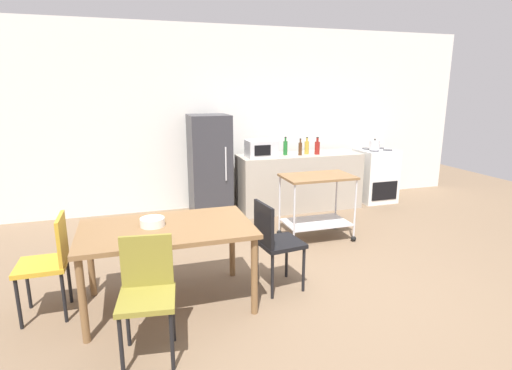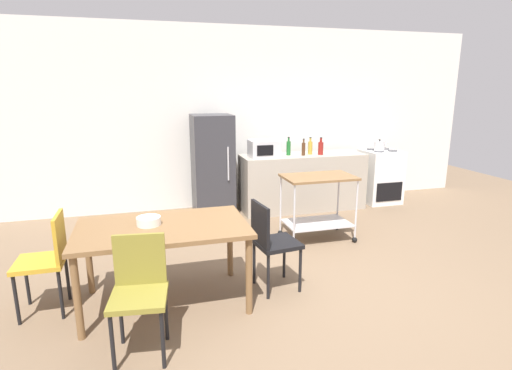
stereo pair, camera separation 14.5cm
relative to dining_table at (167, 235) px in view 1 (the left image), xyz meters
name	(u,v)px [view 1 (the left image)]	position (x,y,z in m)	size (l,w,h in m)	color
ground_plane	(319,288)	(1.44, -0.15, -0.67)	(12.00, 12.00, 0.00)	brown
back_wall	(236,118)	(1.44, 3.05, 0.78)	(8.40, 0.12, 2.90)	silver
kitchen_counter	(299,181)	(2.34, 2.45, -0.22)	(2.00, 0.64, 0.90)	#A89E8E
dining_table	(167,235)	(0.00, 0.00, 0.00)	(1.50, 0.90, 0.75)	brown
chair_black	(274,239)	(1.01, -0.02, -0.15)	(0.45, 0.45, 0.89)	black
chair_olive	(147,289)	(-0.22, -0.66, -0.15)	(0.45, 0.45, 0.89)	olive
chair_mustard	(50,259)	(-0.98, 0.13, -0.15)	(0.40, 0.40, 0.89)	gold
stove_oven	(375,175)	(3.79, 2.47, -0.22)	(0.60, 0.61, 0.92)	white
refrigerator	(210,166)	(0.89, 2.55, 0.10)	(0.60, 0.63, 1.55)	#333338
kitchen_cart	(317,196)	(2.01, 1.11, -0.10)	(0.91, 0.57, 0.85)	brown
microwave	(262,149)	(1.67, 2.39, 0.36)	(0.46, 0.35, 0.26)	silver
bottle_sparkling_water	(285,148)	(2.09, 2.45, 0.35)	(0.07, 0.07, 0.29)	#1E6628
bottle_vinegar	(300,148)	(2.31, 2.37, 0.34)	(0.06, 0.06, 0.26)	#4C2D19
bottle_wine	(307,147)	(2.46, 2.44, 0.34)	(0.07, 0.07, 0.27)	gold
bottle_hot_sauce	(317,147)	(2.61, 2.36, 0.34)	(0.08, 0.08, 0.28)	maroon
fruit_bowl	(152,222)	(-0.12, 0.06, 0.12)	(0.21, 0.21, 0.08)	white
kettle	(375,145)	(3.68, 2.37, 0.33)	(0.24, 0.17, 0.19)	silver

